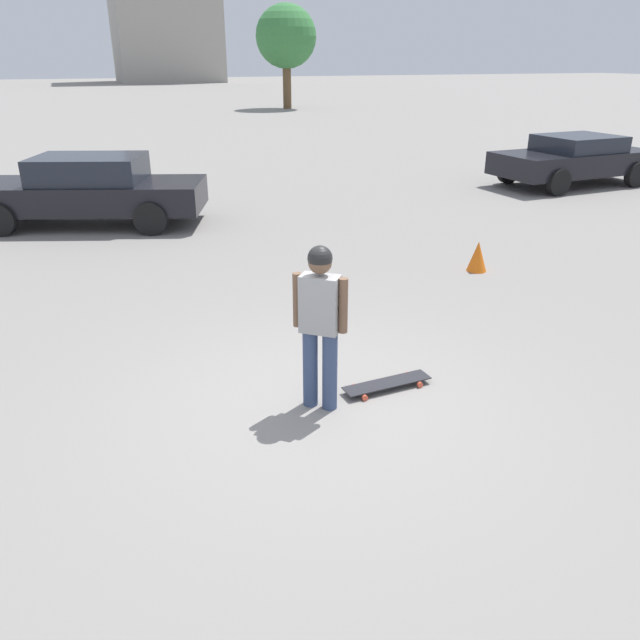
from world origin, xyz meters
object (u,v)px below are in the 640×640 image
traffic_cone (478,256)px  car_parked_near (88,190)px  person (320,317)px  car_parked_far (574,159)px  skateboard (387,383)px

traffic_cone → car_parked_near: bearing=46.0°
person → car_parked_far: (8.47, -10.74, -0.26)m
car_parked_far → traffic_cone: size_ratio=9.03×
car_parked_far → skateboard: bearing=37.1°
person → traffic_cone: bearing=78.3°
traffic_cone → skateboard: bearing=133.4°
car_parked_near → skateboard: bearing=126.4°
car_parked_near → traffic_cone: size_ratio=10.13×
skateboard → car_parked_far: bearing=-143.0°
car_parked_far → traffic_cone: 8.65m
car_parked_near → car_parked_far: car_parked_near is taller
person → car_parked_far: 13.68m
person → car_parked_near: size_ratio=0.33×
skateboard → traffic_cone: (3.01, -3.19, 0.19)m
car_parked_near → traffic_cone: (-5.56, -5.75, -0.49)m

